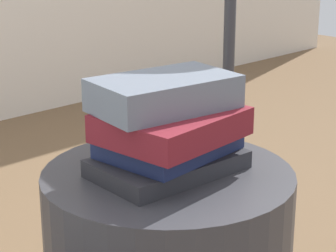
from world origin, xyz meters
name	(u,v)px	position (x,y,z in m)	size (l,w,h in m)	color
book_charcoal	(167,164)	(0.00, 0.00, 0.52)	(0.27, 0.17, 0.03)	#28282D
book_navy	(169,144)	(0.01, 0.01, 0.55)	(0.23, 0.18, 0.04)	#19234C
book_maroon	(170,125)	(0.00, -0.01, 0.59)	(0.24, 0.20, 0.05)	maroon
book_slate	(163,93)	(0.00, 0.01, 0.65)	(0.26, 0.15, 0.06)	slate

